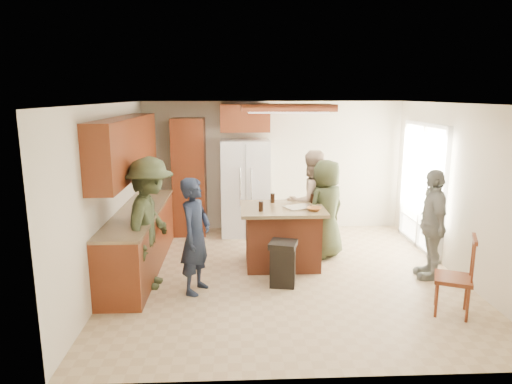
{
  "coord_description": "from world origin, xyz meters",
  "views": [
    {
      "loc": [
        -0.74,
        -6.31,
        2.62
      ],
      "look_at": [
        -0.42,
        0.55,
        1.15
      ],
      "focal_mm": 32.0,
      "sensor_mm": 36.0,
      "label": 1
    }
  ],
  "objects_px": {
    "person_front_left": "(195,236)",
    "refrigerator": "(245,188)",
    "person_behind_left": "(311,202)",
    "trash_bin": "(283,263)",
    "person_behind_right": "(326,209)",
    "spindle_chair": "(455,279)",
    "person_side_right": "(432,224)",
    "kitchen_island": "(282,236)",
    "person_counter": "(150,223)"
  },
  "relations": [
    {
      "from": "trash_bin",
      "to": "spindle_chair",
      "type": "bearing_deg",
      "value": -26.02
    },
    {
      "from": "person_front_left",
      "to": "refrigerator",
      "type": "height_order",
      "value": "refrigerator"
    },
    {
      "from": "kitchen_island",
      "to": "refrigerator",
      "type": "bearing_deg",
      "value": 107.54
    },
    {
      "from": "person_front_left",
      "to": "refrigerator",
      "type": "relative_size",
      "value": 0.87
    },
    {
      "from": "person_behind_left",
      "to": "refrigerator",
      "type": "height_order",
      "value": "refrigerator"
    },
    {
      "from": "spindle_chair",
      "to": "person_front_left",
      "type": "bearing_deg",
      "value": 165.7
    },
    {
      "from": "refrigerator",
      "to": "kitchen_island",
      "type": "relative_size",
      "value": 1.41
    },
    {
      "from": "person_counter",
      "to": "refrigerator",
      "type": "xyz_separation_m",
      "value": [
        1.35,
        2.39,
        -0.01
      ]
    },
    {
      "from": "refrigerator",
      "to": "person_behind_left",
      "type": "bearing_deg",
      "value": -45.84
    },
    {
      "from": "refrigerator",
      "to": "trash_bin",
      "type": "bearing_deg",
      "value": -79.28
    },
    {
      "from": "person_side_right",
      "to": "trash_bin",
      "type": "distance_m",
      "value": 2.22
    },
    {
      "from": "person_side_right",
      "to": "person_behind_left",
      "type": "bearing_deg",
      "value": -118.19
    },
    {
      "from": "person_side_right",
      "to": "spindle_chair",
      "type": "xyz_separation_m",
      "value": [
        -0.19,
        -1.16,
        -0.35
      ]
    },
    {
      "from": "trash_bin",
      "to": "person_counter",
      "type": "bearing_deg",
      "value": 178.24
    },
    {
      "from": "spindle_chair",
      "to": "refrigerator",
      "type": "bearing_deg",
      "value": 125.58
    },
    {
      "from": "person_side_right",
      "to": "kitchen_island",
      "type": "xyz_separation_m",
      "value": [
        -2.1,
        0.58,
        -0.33
      ]
    },
    {
      "from": "kitchen_island",
      "to": "trash_bin",
      "type": "distance_m",
      "value": 0.79
    },
    {
      "from": "person_behind_right",
      "to": "person_counter",
      "type": "xyz_separation_m",
      "value": [
        -2.62,
        -1.06,
        0.1
      ]
    },
    {
      "from": "person_counter",
      "to": "spindle_chair",
      "type": "height_order",
      "value": "person_counter"
    },
    {
      "from": "person_behind_right",
      "to": "refrigerator",
      "type": "distance_m",
      "value": 1.85
    },
    {
      "from": "person_behind_right",
      "to": "refrigerator",
      "type": "xyz_separation_m",
      "value": [
        -1.27,
        1.33,
        0.09
      ]
    },
    {
      "from": "person_behind_left",
      "to": "person_counter",
      "type": "relative_size",
      "value": 0.96
    },
    {
      "from": "person_behind_left",
      "to": "person_behind_right",
      "type": "relative_size",
      "value": 1.08
    },
    {
      "from": "person_behind_right",
      "to": "kitchen_island",
      "type": "distance_m",
      "value": 0.88
    },
    {
      "from": "spindle_chair",
      "to": "person_side_right",
      "type": "bearing_deg",
      "value": 80.84
    },
    {
      "from": "person_front_left",
      "to": "person_behind_left",
      "type": "height_order",
      "value": "person_behind_left"
    },
    {
      "from": "person_behind_right",
      "to": "kitchen_island",
      "type": "height_order",
      "value": "person_behind_right"
    },
    {
      "from": "person_front_left",
      "to": "refrigerator",
      "type": "xyz_separation_m",
      "value": [
        0.73,
        2.6,
        0.12
      ]
    },
    {
      "from": "person_front_left",
      "to": "kitchen_island",
      "type": "relative_size",
      "value": 1.22
    },
    {
      "from": "spindle_chair",
      "to": "kitchen_island",
      "type": "bearing_deg",
      "value": 137.7
    },
    {
      "from": "refrigerator",
      "to": "person_side_right",
      "type": "bearing_deg",
      "value": -40.65
    },
    {
      "from": "kitchen_island",
      "to": "spindle_chair",
      "type": "height_order",
      "value": "spindle_chair"
    },
    {
      "from": "person_behind_left",
      "to": "person_counter",
      "type": "bearing_deg",
      "value": 9.69
    },
    {
      "from": "person_behind_left",
      "to": "trash_bin",
      "type": "height_order",
      "value": "person_behind_left"
    },
    {
      "from": "person_side_right",
      "to": "person_behind_right",
      "type": "bearing_deg",
      "value": -115.83
    },
    {
      "from": "kitchen_island",
      "to": "spindle_chair",
      "type": "relative_size",
      "value": 1.29
    },
    {
      "from": "person_front_left",
      "to": "person_behind_right",
      "type": "relative_size",
      "value": 0.97
    },
    {
      "from": "person_counter",
      "to": "kitchen_island",
      "type": "relative_size",
      "value": 1.42
    },
    {
      "from": "person_side_right",
      "to": "spindle_chair",
      "type": "relative_size",
      "value": 1.61
    },
    {
      "from": "person_behind_left",
      "to": "spindle_chair",
      "type": "bearing_deg",
      "value": 102.24
    },
    {
      "from": "person_behind_right",
      "to": "refrigerator",
      "type": "relative_size",
      "value": 0.9
    },
    {
      "from": "trash_bin",
      "to": "spindle_chair",
      "type": "height_order",
      "value": "spindle_chair"
    },
    {
      "from": "person_behind_right",
      "to": "person_side_right",
      "type": "height_order",
      "value": "person_behind_right"
    },
    {
      "from": "refrigerator",
      "to": "spindle_chair",
      "type": "relative_size",
      "value": 1.81
    },
    {
      "from": "spindle_chair",
      "to": "person_behind_right",
      "type": "bearing_deg",
      "value": 119.36
    },
    {
      "from": "person_front_left",
      "to": "person_side_right",
      "type": "bearing_deg",
      "value": -62.64
    },
    {
      "from": "person_front_left",
      "to": "person_behind_right",
      "type": "height_order",
      "value": "person_behind_right"
    },
    {
      "from": "person_behind_right",
      "to": "person_side_right",
      "type": "bearing_deg",
      "value": 107.0
    },
    {
      "from": "person_side_right",
      "to": "trash_bin",
      "type": "xyz_separation_m",
      "value": [
        -2.16,
        -0.19,
        -0.48
      ]
    },
    {
      "from": "person_side_right",
      "to": "kitchen_island",
      "type": "relative_size",
      "value": 1.25
    }
  ]
}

